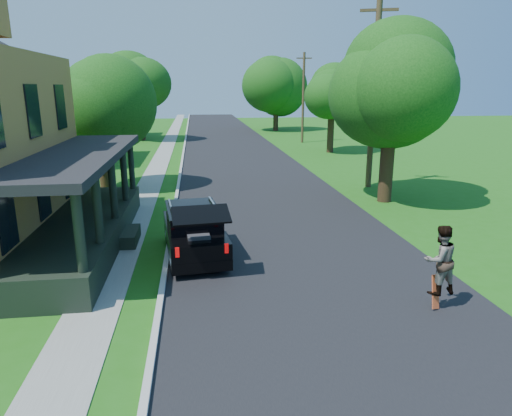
{
  "coord_description": "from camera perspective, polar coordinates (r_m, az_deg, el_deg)",
  "views": [
    {
      "loc": [
        -3.06,
        -9.06,
        5.12
      ],
      "look_at": [
        -1.47,
        3.0,
        1.88
      ],
      "focal_mm": 32.0,
      "sensor_mm": 36.0,
      "label": 1
    }
  ],
  "objects": [
    {
      "name": "ground",
      "position": [
        10.85,
        10.08,
        -13.49
      ],
      "size": [
        140.0,
        140.0,
        0.0
      ],
      "primitive_type": "plane",
      "color": "#1F5F13",
      "rests_on": "ground"
    },
    {
      "name": "street",
      "position": [
        29.67,
        -1.51,
        4.96
      ],
      "size": [
        8.0,
        120.0,
        0.02
      ],
      "primitive_type": "cube",
      "color": "black",
      "rests_on": "ground"
    },
    {
      "name": "curb",
      "position": [
        29.53,
        -9.37,
        4.72
      ],
      "size": [
        0.15,
        120.0,
        0.12
      ],
      "primitive_type": "cube",
      "color": "#ADAEA8",
      "rests_on": "ground"
    },
    {
      "name": "sidewalk",
      "position": [
        29.62,
        -12.38,
        4.61
      ],
      "size": [
        1.3,
        120.0,
        0.03
      ],
      "primitive_type": "cube",
      "color": "gray",
      "rests_on": "ground"
    },
    {
      "name": "front_walk",
      "position": [
        17.16,
        -29.24,
        -4.42
      ],
      "size": [
        6.5,
        1.2,
        0.03
      ],
      "primitive_type": "cube",
      "color": "gray",
      "rests_on": "ground"
    },
    {
      "name": "neighbor_house_mid",
      "position": [
        34.68,
        -25.64,
        11.95
      ],
      "size": [
        12.78,
        12.78,
        8.3
      ],
      "color": "beige",
      "rests_on": "ground"
    },
    {
      "name": "neighbor_house_far",
      "position": [
        50.17,
        -20.08,
        12.97
      ],
      "size": [
        12.78,
        12.78,
        8.3
      ],
      "color": "beige",
      "rests_on": "ground"
    },
    {
      "name": "black_suv",
      "position": [
        14.29,
        -7.74,
        -2.95
      ],
      "size": [
        2.09,
        4.47,
        2.01
      ],
      "rotation": [
        0.0,
        0.0,
        0.11
      ],
      "color": "black",
      "rests_on": "ground"
    },
    {
      "name": "skateboarder",
      "position": [
        11.52,
        22.02,
        -6.02
      ],
      "size": [
        0.91,
        0.76,
        1.68
      ],
      "rotation": [
        0.0,
        0.0,
        3.31
      ],
      "color": "black",
      "rests_on": "ground"
    },
    {
      "name": "skateboard",
      "position": [
        11.76,
        21.51,
        -9.81
      ],
      "size": [
        0.26,
        0.36,
        0.8
      ],
      "rotation": [
        0.0,
        0.0,
        0.36
      ],
      "color": "#A9370E",
      "rests_on": "ground"
    },
    {
      "name": "tree_left_mid",
      "position": [
        24.79,
        -19.22,
        12.68
      ],
      "size": [
        4.69,
        4.65,
        6.82
      ],
      "rotation": [
        0.0,
        0.0,
        -0.1
      ],
      "color": "black",
      "rests_on": "ground"
    },
    {
      "name": "tree_left_far",
      "position": [
        46.88,
        -14.47,
        15.41
      ],
      "size": [
        6.45,
        6.49,
        9.03
      ],
      "rotation": [
        0.0,
        0.0,
        -0.15
      ],
      "color": "black",
      "rests_on": "ground"
    },
    {
      "name": "tree_right_near",
      "position": [
        21.35,
        16.65,
        15.67
      ],
      "size": [
        6.04,
        6.18,
        8.43
      ],
      "rotation": [
        0.0,
        0.0,
        -0.22
      ],
      "color": "black",
      "rests_on": "ground"
    },
    {
      "name": "tree_right_mid",
      "position": [
        37.26,
        9.46,
        14.64
      ],
      "size": [
        5.37,
        5.1,
        7.63
      ],
      "rotation": [
        0.0,
        0.0,
        0.13
      ],
      "color": "black",
      "rests_on": "ground"
    },
    {
      "name": "tree_right_far",
      "position": [
        55.77,
        2.49,
        15.75
      ],
      "size": [
        6.98,
        6.99,
        9.44
      ],
      "rotation": [
        0.0,
        0.0,
        -0.12
      ],
      "color": "black",
      "rests_on": "ground"
    },
    {
      "name": "utility_pole_near",
      "position": [
        24.4,
        14.53,
        13.82
      ],
      "size": [
        1.77,
        0.71,
        9.39
      ],
      "rotation": [
        0.0,
        0.0,
        -0.33
      ],
      "color": "#3D2C1C",
      "rests_on": "ground"
    },
    {
      "name": "utility_pole_far",
      "position": [
        43.75,
        5.93,
        13.64
      ],
      "size": [
        1.42,
        0.29,
        8.18
      ],
      "rotation": [
        0.0,
        0.0,
        -0.13
      ],
      "color": "#3D2C1C",
      "rests_on": "ground"
    }
  ]
}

